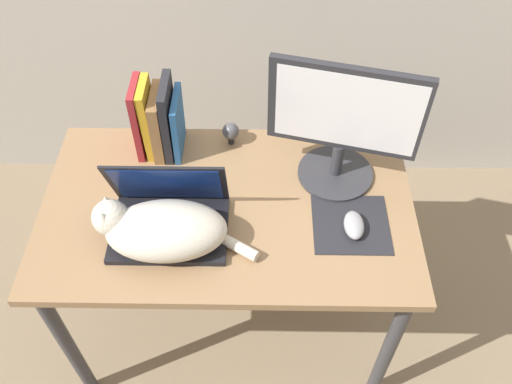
{
  "coord_description": "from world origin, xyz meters",
  "views": [
    {
      "loc": [
        0.1,
        -0.68,
        1.96
      ],
      "look_at": [
        0.09,
        0.3,
        0.82
      ],
      "focal_mm": 38.0,
      "sensor_mm": 36.0,
      "label": 1
    }
  ],
  "objects_px": {
    "external_monitor": "(343,124)",
    "cat": "(161,229)",
    "computer_mouse": "(354,225)",
    "book_row": "(158,120)",
    "webcam": "(231,132)",
    "laptop": "(169,216)"
  },
  "relations": [
    {
      "from": "computer_mouse",
      "to": "laptop",
      "type": "bearing_deg",
      "value": 179.27
    },
    {
      "from": "computer_mouse",
      "to": "book_row",
      "type": "height_order",
      "value": "book_row"
    },
    {
      "from": "laptop",
      "to": "webcam",
      "type": "xyz_separation_m",
      "value": [
        0.16,
        0.34,
        0.0
      ]
    },
    {
      "from": "laptop",
      "to": "computer_mouse",
      "type": "distance_m",
      "value": 0.52
    },
    {
      "from": "external_monitor",
      "to": "computer_mouse",
      "type": "bearing_deg",
      "value": -80.81
    },
    {
      "from": "webcam",
      "to": "external_monitor",
      "type": "bearing_deg",
      "value": -22.67
    },
    {
      "from": "laptop",
      "to": "external_monitor",
      "type": "height_order",
      "value": "external_monitor"
    },
    {
      "from": "external_monitor",
      "to": "computer_mouse",
      "type": "distance_m",
      "value": 0.29
    },
    {
      "from": "external_monitor",
      "to": "computer_mouse",
      "type": "xyz_separation_m",
      "value": [
        0.03,
        -0.21,
        -0.19
      ]
    },
    {
      "from": "laptop",
      "to": "external_monitor",
      "type": "bearing_deg",
      "value": 22.89
    },
    {
      "from": "laptop",
      "to": "cat",
      "type": "relative_size",
      "value": 0.72
    },
    {
      "from": "computer_mouse",
      "to": "webcam",
      "type": "height_order",
      "value": "webcam"
    },
    {
      "from": "book_row",
      "to": "webcam",
      "type": "distance_m",
      "value": 0.23
    },
    {
      "from": "external_monitor",
      "to": "book_row",
      "type": "height_order",
      "value": "external_monitor"
    },
    {
      "from": "external_monitor",
      "to": "cat",
      "type": "bearing_deg",
      "value": -151.32
    },
    {
      "from": "external_monitor",
      "to": "book_row",
      "type": "xyz_separation_m",
      "value": [
        -0.55,
        0.11,
        -0.09
      ]
    },
    {
      "from": "laptop",
      "to": "cat",
      "type": "bearing_deg",
      "value": -98.94
    },
    {
      "from": "laptop",
      "to": "book_row",
      "type": "height_order",
      "value": "book_row"
    },
    {
      "from": "external_monitor",
      "to": "webcam",
      "type": "height_order",
      "value": "external_monitor"
    },
    {
      "from": "book_row",
      "to": "webcam",
      "type": "relative_size",
      "value": 3.21
    },
    {
      "from": "laptop",
      "to": "cat",
      "type": "height_order",
      "value": "laptop"
    },
    {
      "from": "cat",
      "to": "external_monitor",
      "type": "relative_size",
      "value": 1.06
    }
  ]
}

